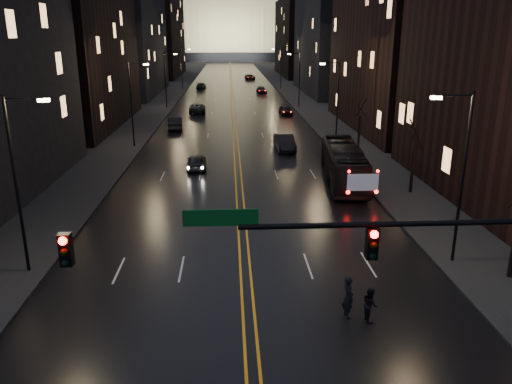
{
  "coord_description": "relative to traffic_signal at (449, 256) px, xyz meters",
  "views": [
    {
      "loc": [
        -0.71,
        -13.56,
        11.53
      ],
      "look_at": [
        0.69,
        12.29,
        3.4
      ],
      "focal_mm": 35.0,
      "sensor_mm": 36.0,
      "label": 1
    }
  ],
  "objects": [
    {
      "name": "road",
      "position": [
        -5.91,
        130.0,
        -5.09
      ],
      "size": [
        20.0,
        320.0,
        0.02
      ],
      "primitive_type": "cube",
      "color": "black",
      "rests_on": "ground"
    },
    {
      "name": "sidewalk_left",
      "position": [
        -19.91,
        130.0,
        -5.02
      ],
      "size": [
        8.0,
        320.0,
        0.16
      ],
      "primitive_type": "cube",
      "color": "black",
      "rests_on": "ground"
    },
    {
      "name": "sidewalk_right",
      "position": [
        8.09,
        130.0,
        -5.02
      ],
      "size": [
        8.0,
        320.0,
        0.16
      ],
      "primitive_type": "cube",
      "color": "black",
      "rests_on": "ground"
    },
    {
      "name": "center_line",
      "position": [
        -5.91,
        130.0,
        -5.08
      ],
      "size": [
        0.62,
        320.0,
        0.01
      ],
      "primitive_type": "cube",
      "color": "orange",
      "rests_on": "road"
    },
    {
      "name": "building_left_mid",
      "position": [
        -26.91,
        54.0,
        8.9
      ],
      "size": [
        12.0,
        30.0,
        28.0
      ],
      "primitive_type": "cube",
      "color": "black",
      "rests_on": "ground"
    },
    {
      "name": "building_left_far",
      "position": [
        -26.91,
        92.0,
        4.9
      ],
      "size": [
        12.0,
        34.0,
        20.0
      ],
      "primitive_type": "cube",
      "color": "black",
      "rests_on": "ground"
    },
    {
      "name": "building_left_dist",
      "position": [
        -26.91,
        140.0,
        6.9
      ],
      "size": [
        12.0,
        40.0,
        24.0
      ],
      "primitive_type": "cube",
      "color": "black",
      "rests_on": "ground"
    },
    {
      "name": "building_right_mid",
      "position": [
        15.09,
        92.0,
        7.9
      ],
      "size": [
        12.0,
        34.0,
        26.0
      ],
      "primitive_type": "cube",
      "color": "black",
      "rests_on": "ground"
    },
    {
      "name": "building_right_dist",
      "position": [
        15.09,
        140.0,
        5.9
      ],
      "size": [
        12.0,
        40.0,
        22.0
      ],
      "primitive_type": "cube",
      "color": "black",
      "rests_on": "ground"
    },
    {
      "name": "capitol",
      "position": [
        -5.91,
        250.0,
        12.05
      ],
      "size": [
        90.0,
        50.0,
        58.5
      ],
      "color": "black",
      "rests_on": "ground"
    },
    {
      "name": "traffic_signal",
      "position": [
        0.0,
        0.0,
        0.0
      ],
      "size": [
        17.29,
        0.45,
        7.0
      ],
      "color": "black",
      "rests_on": "ground"
    },
    {
      "name": "streetlamp_right_near",
      "position": [
        4.91,
        10.0,
        -0.02
      ],
      "size": [
        2.13,
        0.25,
        9.0
      ],
      "color": "black",
      "rests_on": "ground"
    },
    {
      "name": "streetlamp_left_near",
      "position": [
        -16.72,
        10.0,
        -0.02
      ],
      "size": [
        2.13,
        0.25,
        9.0
      ],
      "color": "black",
      "rests_on": "ground"
    },
    {
      "name": "streetlamp_right_mid",
      "position": [
        4.91,
        40.0,
        -0.02
      ],
      "size": [
        2.13,
        0.25,
        9.0
      ],
      "color": "black",
      "rests_on": "ground"
    },
    {
      "name": "streetlamp_left_mid",
      "position": [
        -16.72,
        40.0,
        -0.02
      ],
      "size": [
        2.13,
        0.25,
        9.0
      ],
      "color": "black",
      "rests_on": "ground"
    },
    {
      "name": "streetlamp_right_far",
      "position": [
        4.91,
        70.0,
        -0.02
      ],
      "size": [
        2.13,
        0.25,
        9.0
      ],
      "color": "black",
      "rests_on": "ground"
    },
    {
      "name": "streetlamp_left_far",
      "position": [
        -16.72,
        70.0,
        -0.02
      ],
      "size": [
        2.13,
        0.25,
        9.0
      ],
      "color": "black",
      "rests_on": "ground"
    },
    {
      "name": "streetlamp_right_dist",
      "position": [
        4.91,
        100.0,
        -0.02
      ],
      "size": [
        2.13,
        0.25,
        9.0
      ],
      "color": "black",
      "rests_on": "ground"
    },
    {
      "name": "streetlamp_left_dist",
      "position": [
        -16.72,
        100.0,
        -0.02
      ],
      "size": [
        2.13,
        0.25,
        9.0
      ],
      "color": "black",
      "rests_on": "ground"
    },
    {
      "name": "tree_right_mid",
      "position": [
        7.09,
        22.0,
        -0.58
      ],
      "size": [
        2.4,
        2.4,
        6.65
      ],
      "color": "black",
      "rests_on": "ground"
    },
    {
      "name": "tree_right_far",
      "position": [
        7.09,
        38.0,
        -0.58
      ],
      "size": [
        2.4,
        2.4,
        6.65
      ],
      "color": "black",
      "rests_on": "ground"
    },
    {
      "name": "bus",
      "position": [
        2.59,
        25.21,
        -3.52
      ],
      "size": [
        3.76,
        11.58,
        3.17
      ],
      "primitive_type": "imported",
      "rotation": [
        0.0,
        0.0,
        -0.1
      ],
      "color": "black",
      "rests_on": "ground"
    },
    {
      "name": "oncoming_car_a",
      "position": [
        -9.59,
        30.21,
        -4.38
      ],
      "size": [
        1.88,
        4.32,
        1.45
      ],
      "primitive_type": "imported",
      "rotation": [
        0.0,
        0.0,
        3.18
      ],
      "color": "black",
      "rests_on": "ground"
    },
    {
      "name": "oncoming_car_b",
      "position": [
        -13.51,
        50.46,
        -4.27
      ],
      "size": [
        2.19,
        5.17,
        1.66
      ],
      "primitive_type": "imported",
      "rotation": [
        0.0,
        0.0,
        3.23
      ],
      "color": "black",
      "rests_on": "ground"
    },
    {
      "name": "oncoming_car_c",
      "position": [
        -11.56,
        64.88,
        -4.34
      ],
      "size": [
        2.77,
        5.58,
        1.52
      ],
      "primitive_type": "imported",
      "rotation": [
        0.0,
        0.0,
        3.19
      ],
      "color": "black",
      "rests_on": "ground"
    },
    {
      "name": "oncoming_car_d",
      "position": [
        -12.85,
        102.19,
        -4.4
      ],
      "size": [
        2.19,
        4.94,
        1.41
      ],
      "primitive_type": "imported",
      "rotation": [
        0.0,
        0.0,
        3.1
      ],
      "color": "black",
      "rests_on": "ground"
    },
    {
      "name": "receding_car_a",
      "position": [
        -0.85,
        37.51,
        -4.25
      ],
      "size": [
        1.96,
        5.2,
        1.7
      ],
      "primitive_type": "imported",
      "rotation": [
        0.0,
        0.0,
        0.03
      ],
      "color": "black",
      "rests_on": "ground"
    },
    {
      "name": "receding_car_b",
      "position": [
        2.01,
        62.06,
        -4.38
      ],
      "size": [
        1.95,
        4.31,
        1.44
      ],
      "primitive_type": "imported",
      "rotation": [
        0.0,
        0.0,
        0.06
      ],
      "color": "black",
      "rests_on": "ground"
    },
    {
      "name": "receding_car_c",
      "position": [
        0.28,
        92.16,
        -4.46
      ],
      "size": [
        2.22,
        4.61,
        1.29
      ],
      "primitive_type": "imported",
      "rotation": [
        0.0,
        0.0,
        0.09
      ],
      "color": "black",
      "rests_on": "ground"
    },
    {
      "name": "receding_car_d",
      "position": [
        -0.73,
        126.25,
        -4.38
      ],
      "size": [
        2.95,
        5.45,
        1.45
      ],
      "primitive_type": "imported",
      "rotation": [
        0.0,
        0.0,
        0.11
      ],
      "color": "black",
      "rests_on": "ground"
    },
    {
      "name": "pedestrian_a",
      "position": [
        -1.7,
        5.0,
        -4.15
      ],
      "size": [
        0.57,
        0.76,
        1.9
      ],
      "primitive_type": "imported",
      "rotation": [
        0.0,
        0.0,
        1.75
      ],
      "color": "black",
      "rests_on": "ground"
    },
    {
      "name": "pedestrian_b",
      "position": [
        -0.83,
        4.7,
        -4.34
      ],
      "size": [
        0.45,
        0.77,
        1.52
      ],
      "primitive_type": "imported",
      "rotation": [
        0.0,
        0.0,
        1.64
      ],
      "color": "black",
      "rests_on": "ground"
    }
  ]
}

